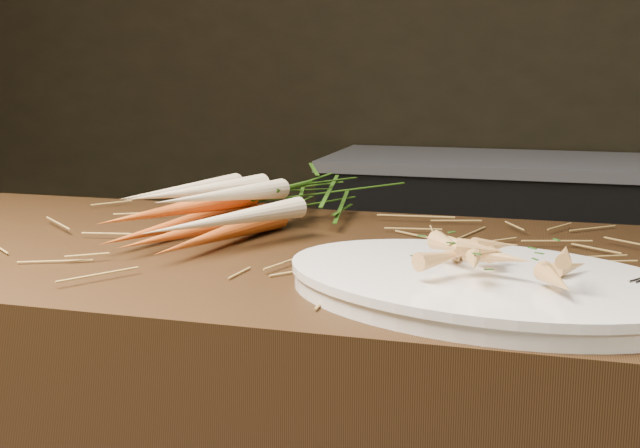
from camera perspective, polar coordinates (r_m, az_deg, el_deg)
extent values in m
cube|color=black|center=(3.32, 13.18, 14.90)|extent=(5.00, 0.04, 2.80)
cube|color=black|center=(3.09, 17.60, -3.77)|extent=(1.80, 0.60, 0.80)
cube|color=#99999E|center=(3.01, 18.08, 3.98)|extent=(1.82, 0.62, 0.04)
cone|color=#C55118|center=(1.30, -10.31, -0.14)|extent=(0.12, 0.32, 0.04)
cone|color=#C55118|center=(1.26, -8.67, -0.40)|extent=(0.15, 0.31, 0.04)
cone|color=#C55118|center=(1.23, -6.93, -0.68)|extent=(0.11, 0.32, 0.04)
cone|color=#C55118|center=(1.26, -9.89, 1.10)|extent=(0.16, 0.31, 0.04)
cone|color=beige|center=(1.29, -9.68, 2.39)|extent=(0.10, 0.30, 0.05)
cone|color=beige|center=(1.25, -8.56, 2.33)|extent=(0.14, 0.29, 0.05)
cone|color=beige|center=(1.23, -6.84, 2.06)|extent=(0.12, 0.29, 0.05)
cone|color=beige|center=(1.19, -6.67, 0.32)|extent=(0.17, 0.27, 0.03)
ellipsoid|color=#2A570F|center=(1.46, -1.33, 2.74)|extent=(0.27, 0.32, 0.10)
cube|color=silver|center=(0.90, 21.17, -5.25)|extent=(0.12, 0.16, 0.00)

